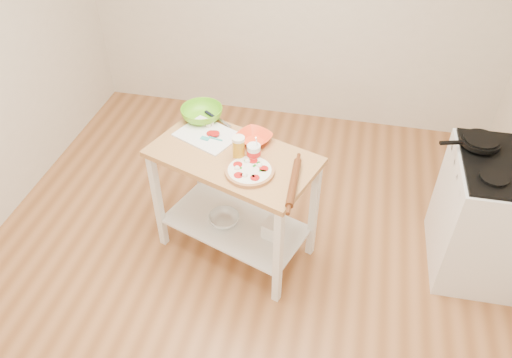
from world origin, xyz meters
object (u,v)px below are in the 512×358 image
Objects in this scene: yogurt_tub at (254,152)px; shelf_bin at (272,230)px; cutting_board at (208,134)px; green_bowl at (202,114)px; rolling_pin at (294,183)px; knife at (214,117)px; gas_stove at (490,216)px; skillet at (479,142)px; spatula at (211,139)px; pizza at (250,171)px; prep_island at (234,184)px; shelf_glass_bowl at (224,219)px; beer_pint at (239,148)px; orange_bowl at (254,138)px.

yogurt_tub is 1.59× the size of shelf_bin.
yogurt_tub is at bearing -2.73° from cutting_board.
green_bowl is 0.70× the size of rolling_pin.
cutting_board is at bearing -51.72° from knife.
yogurt_tub is 0.36m from rolling_pin.
skillet is at bearing 139.95° from gas_stove.
gas_stove reaches higher than spatula.
yogurt_tub is (0.33, -0.13, 0.04)m from spatula.
pizza reaches higher than shelf_bin.
prep_island reaches higher than shelf_glass_bowl.
pizza is 0.18m from beer_pint.
pizza reaches higher than knife.
spatula is (-1.76, -0.28, -0.06)m from skillet.
rolling_pin is at bearing -25.85° from beer_pint.
cutting_board is at bearing -179.51° from gas_stove.
yogurt_tub reaches higher than skillet.
cutting_board is at bearing 143.32° from beer_pint.
knife is at bearing 117.46° from cutting_board.
shelf_glass_bowl is at bearing 174.25° from beer_pint.
pizza is 0.50m from cutting_board.
knife is 1.44× the size of beer_pint.
green_bowl is at bearing 122.71° from shelf_glass_bowl.
skillet is 1.81m from knife.
knife is at bearing 134.19° from yogurt_tub.
green_bowl reaches higher than spatula.
gas_stove is 3.71× the size of green_bowl.
knife is 1.07× the size of shelf_glass_bowl.
prep_island reaches higher than shelf_bin.
skillet is 1.74× the size of shelf_glass_bowl.
knife is at bearing 174.64° from gas_stove.
beer_pint is (-0.05, -0.20, 0.06)m from orange_bowl.
prep_island is at bearing 8.66° from shelf_glass_bowl.
gas_stove reaches higher than shelf_glass_bowl.
skillet reaches higher than spatula.
knife is 0.80× the size of green_bowl.
knife is 0.09m from green_bowl.
yogurt_tub is 0.65m from shelf_bin.
knife reaches higher than shelf_bin.
gas_stove reaches higher than cutting_board.
skillet is at bearing 35.58° from knife.
rolling_pin is 3.51× the size of shelf_bin.
prep_island is 3.14× the size of skillet.
shelf_glass_bowl is at bearing -173.48° from gas_stove.
yogurt_tub reaches higher than beer_pint.
rolling_pin is (0.67, -0.39, 0.02)m from cutting_board.
orange_bowl is (0.34, -0.21, 0.01)m from knife.
orange_bowl is 1.20× the size of yogurt_tub.
beer_pint reaches higher than orange_bowl.
green_bowl is (-1.89, -0.04, -0.03)m from skillet.
skillet is 1.49m from orange_bowl.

